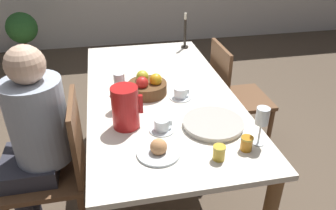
{
  "coord_description": "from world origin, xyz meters",
  "views": [
    {
      "loc": [
        -0.32,
        -1.8,
        1.7
      ],
      "look_at": [
        0.0,
        -0.26,
        0.8
      ],
      "focal_mm": 35.0,
      "sensor_mm": 36.0,
      "label": 1
    }
  ],
  "objects_px": {
    "chair_opposite": "(233,96)",
    "teacup_near_person": "(162,126)",
    "person_seated": "(34,133)",
    "potted_plant": "(23,33)",
    "wine_glass_juice": "(262,118)",
    "jam_jar_red": "(247,143)",
    "bread_plate": "(159,150)",
    "serving_tray": "(213,124)",
    "candlestick_tall": "(185,35)",
    "jam_jar_amber": "(219,152)",
    "chair_person_side": "(58,168)",
    "fruit_bowl": "(147,86)",
    "teacup_across": "(181,94)",
    "wine_glass_water": "(119,82)",
    "red_pitcher": "(125,107)"
  },
  "relations": [
    {
      "from": "teacup_across",
      "to": "potted_plant",
      "type": "bearing_deg",
      "value": 118.37
    },
    {
      "from": "teacup_near_person",
      "to": "bread_plate",
      "type": "distance_m",
      "value": 0.19
    },
    {
      "from": "chair_person_side",
      "to": "wine_glass_juice",
      "type": "distance_m",
      "value": 1.13
    },
    {
      "from": "chair_opposite",
      "to": "wine_glass_water",
      "type": "height_order",
      "value": "wine_glass_water"
    },
    {
      "from": "jam_jar_red",
      "to": "bread_plate",
      "type": "bearing_deg",
      "value": 172.48
    },
    {
      "from": "person_seated",
      "to": "potted_plant",
      "type": "relative_size",
      "value": 1.74
    },
    {
      "from": "chair_opposite",
      "to": "potted_plant",
      "type": "height_order",
      "value": "chair_opposite"
    },
    {
      "from": "chair_opposite",
      "to": "teacup_across",
      "type": "height_order",
      "value": "chair_opposite"
    },
    {
      "from": "jam_jar_amber",
      "to": "candlestick_tall",
      "type": "relative_size",
      "value": 0.24
    },
    {
      "from": "person_seated",
      "to": "wine_glass_juice",
      "type": "relative_size",
      "value": 6.03
    },
    {
      "from": "jam_jar_amber",
      "to": "fruit_bowl",
      "type": "height_order",
      "value": "fruit_bowl"
    },
    {
      "from": "person_seated",
      "to": "wine_glass_water",
      "type": "height_order",
      "value": "person_seated"
    },
    {
      "from": "chair_opposite",
      "to": "red_pitcher",
      "type": "bearing_deg",
      "value": -53.38
    },
    {
      "from": "red_pitcher",
      "to": "serving_tray",
      "type": "relative_size",
      "value": 0.71
    },
    {
      "from": "chair_person_side",
      "to": "jam_jar_amber",
      "type": "distance_m",
      "value": 0.93
    },
    {
      "from": "person_seated",
      "to": "wine_glass_water",
      "type": "relative_size",
      "value": 5.67
    },
    {
      "from": "potted_plant",
      "to": "wine_glass_juice",
      "type": "bearing_deg",
      "value": -61.94
    },
    {
      "from": "wine_glass_water",
      "to": "chair_person_side",
      "type": "bearing_deg",
      "value": -157.51
    },
    {
      "from": "jam_jar_red",
      "to": "fruit_bowl",
      "type": "bearing_deg",
      "value": 119.71
    },
    {
      "from": "wine_glass_water",
      "to": "jam_jar_red",
      "type": "distance_m",
      "value": 0.76
    },
    {
      "from": "candlestick_tall",
      "to": "potted_plant",
      "type": "distance_m",
      "value": 2.45
    },
    {
      "from": "chair_opposite",
      "to": "person_seated",
      "type": "xyz_separation_m",
      "value": [
        -1.36,
        -0.57,
        0.22
      ]
    },
    {
      "from": "red_pitcher",
      "to": "serving_tray",
      "type": "height_order",
      "value": "red_pitcher"
    },
    {
      "from": "teacup_near_person",
      "to": "candlestick_tall",
      "type": "bearing_deg",
      "value": 70.43
    },
    {
      "from": "serving_tray",
      "to": "candlestick_tall",
      "type": "bearing_deg",
      "value": 83.03
    },
    {
      "from": "wine_glass_juice",
      "to": "teacup_across",
      "type": "height_order",
      "value": "wine_glass_juice"
    },
    {
      "from": "teacup_across",
      "to": "wine_glass_juice",
      "type": "bearing_deg",
      "value": -63.48
    },
    {
      "from": "chair_opposite",
      "to": "potted_plant",
      "type": "xyz_separation_m",
      "value": [
        -1.93,
        2.19,
        -0.06
      ]
    },
    {
      "from": "red_pitcher",
      "to": "bread_plate",
      "type": "height_order",
      "value": "red_pitcher"
    },
    {
      "from": "teacup_across",
      "to": "potted_plant",
      "type": "relative_size",
      "value": 0.19
    },
    {
      "from": "fruit_bowl",
      "to": "potted_plant",
      "type": "bearing_deg",
      "value": 115.88
    },
    {
      "from": "jam_jar_red",
      "to": "teacup_near_person",
      "type": "bearing_deg",
      "value": 146.29
    },
    {
      "from": "serving_tray",
      "to": "jam_jar_amber",
      "type": "distance_m",
      "value": 0.27
    },
    {
      "from": "person_seated",
      "to": "jam_jar_red",
      "type": "relative_size",
      "value": 16.92
    },
    {
      "from": "wine_glass_juice",
      "to": "bread_plate",
      "type": "relative_size",
      "value": 0.96
    },
    {
      "from": "chair_person_side",
      "to": "jam_jar_amber",
      "type": "relative_size",
      "value": 12.73
    },
    {
      "from": "bread_plate",
      "to": "chair_opposite",
      "type": "bearing_deg",
      "value": 50.54
    },
    {
      "from": "red_pitcher",
      "to": "wine_glass_juice",
      "type": "height_order",
      "value": "red_pitcher"
    },
    {
      "from": "jam_jar_red",
      "to": "teacup_across",
      "type": "bearing_deg",
      "value": 108.22
    },
    {
      "from": "chair_opposite",
      "to": "candlestick_tall",
      "type": "relative_size",
      "value": 3.11
    },
    {
      "from": "red_pitcher",
      "to": "teacup_across",
      "type": "distance_m",
      "value": 0.43
    },
    {
      "from": "bread_plate",
      "to": "candlestick_tall",
      "type": "relative_size",
      "value": 0.72
    },
    {
      "from": "teacup_across",
      "to": "serving_tray",
      "type": "distance_m",
      "value": 0.35
    },
    {
      "from": "jam_jar_amber",
      "to": "fruit_bowl",
      "type": "distance_m",
      "value": 0.73
    },
    {
      "from": "teacup_across",
      "to": "jam_jar_red",
      "type": "height_order",
      "value": "jam_jar_red"
    },
    {
      "from": "teacup_near_person",
      "to": "jam_jar_amber",
      "type": "relative_size",
      "value": 1.88
    },
    {
      "from": "chair_opposite",
      "to": "teacup_near_person",
      "type": "height_order",
      "value": "chair_opposite"
    },
    {
      "from": "serving_tray",
      "to": "fruit_bowl",
      "type": "distance_m",
      "value": 0.52
    },
    {
      "from": "wine_glass_water",
      "to": "teacup_near_person",
      "type": "xyz_separation_m",
      "value": [
        0.19,
        -0.28,
        -0.13
      ]
    },
    {
      "from": "chair_person_side",
      "to": "bread_plate",
      "type": "distance_m",
      "value": 0.67
    }
  ]
}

